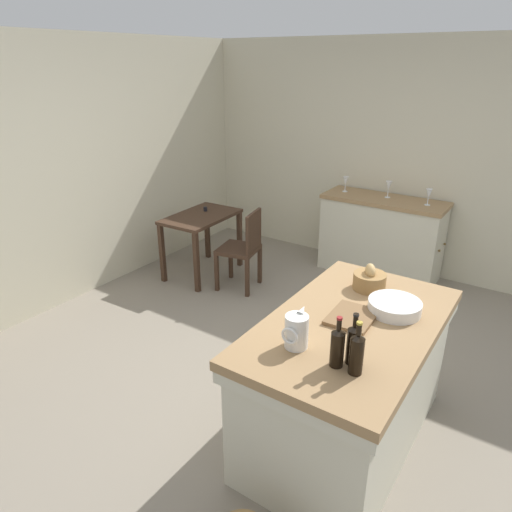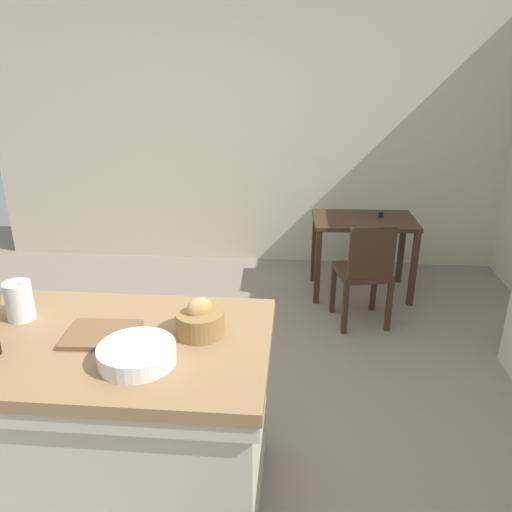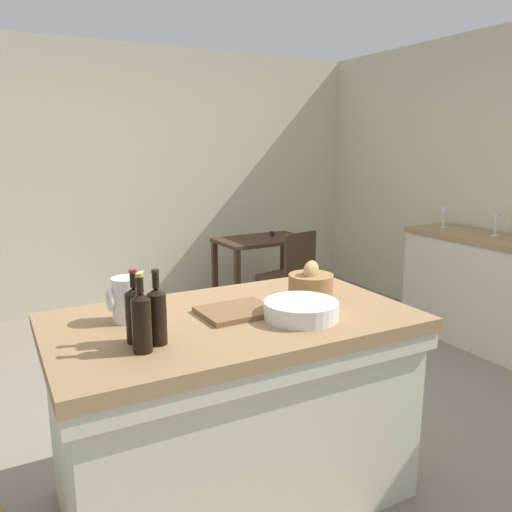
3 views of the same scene
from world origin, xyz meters
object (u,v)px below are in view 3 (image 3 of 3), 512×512
object	(u,v)px
wine_bottle_dark	(157,314)
wine_bottle_green	(142,321)
writing_desk	(262,250)
wine_glass_middle	(444,214)
wash_bowl	(301,310)
wine_glass_left	(496,220)
cutting_board	(236,311)
wine_bottle_amber	(135,313)
bread_basket	(311,284)
wooden_chair	(290,276)
island_table	(234,401)
pitcher	(127,299)
side_cabinet	(484,290)

from	to	relation	value
wine_bottle_dark	wine_bottle_green	xyz separation A→B (m)	(-0.07, -0.05, 0.00)
writing_desk	wine_glass_middle	xyz separation A→B (m)	(1.18, -1.22, 0.43)
wash_bowl	wine_glass_left	size ratio (longest dim) A/B	1.76
wine_glass_left	wine_glass_middle	bearing A→B (deg)	93.57
cutting_board	wine_glass_left	xyz separation A→B (m)	(2.68, 0.73, 0.14)
wine_bottle_amber	bread_basket	bearing A→B (deg)	11.37
bread_basket	wooden_chair	bearing A→B (deg)	60.98
wooden_chair	bread_basket	size ratio (longest dim) A/B	4.00
wooden_chair	cutting_board	bearing A→B (deg)	-127.86
wash_bowl	wine_bottle_amber	world-z (taller)	wine_bottle_amber
bread_basket	wine_bottle_amber	bearing A→B (deg)	-168.63
island_table	wooden_chair	bearing A→B (deg)	51.90
writing_desk	wine_glass_left	xyz separation A→B (m)	(1.21, -1.73, 0.44)
wooden_chair	wine_bottle_dark	size ratio (longest dim) A/B	3.07
writing_desk	bread_basket	bearing A→B (deg)	-113.27
writing_desk	pitcher	bearing A→B (deg)	-129.67
island_table	cutting_board	distance (m)	0.43
writing_desk	wine_bottle_amber	xyz separation A→B (m)	(-1.95, -2.57, 0.41)
writing_desk	wine_glass_middle	world-z (taller)	wine_glass_middle
bread_basket	wine_bottle_green	xyz separation A→B (m)	(-0.93, -0.29, 0.05)
wooden_chair	wine_glass_middle	world-z (taller)	wine_glass_middle
wine_bottle_amber	wooden_chair	bearing A→B (deg)	45.65
cutting_board	wine_bottle_green	size ratio (longest dim) A/B	1.09
side_cabinet	writing_desk	bearing A→B (deg)	123.88
side_cabinet	wine_bottle_amber	size ratio (longest dim) A/B	4.83
wooden_chair	wine_bottle_green	bearing A→B (deg)	-132.90
island_table	writing_desk	bearing A→B (deg)	58.80
cutting_board	island_table	bearing A→B (deg)	-146.03
wine_bottle_amber	wine_bottle_dark	bearing A→B (deg)	-40.12
side_cabinet	wash_bowl	distance (m)	2.61
wooden_chair	cutting_board	size ratio (longest dim) A/B	2.78
wash_bowl	wine_bottle_green	bearing A→B (deg)	-176.77
wooden_chair	wine_bottle_dark	world-z (taller)	wine_bottle_dark
wooden_chair	bread_basket	xyz separation A→B (m)	(-0.98, -1.76, 0.48)
wash_bowl	wine_glass_middle	world-z (taller)	wine_glass_middle
bread_basket	pitcher	bearing A→B (deg)	175.54
wooden_chair	bread_basket	world-z (taller)	bread_basket
wash_bowl	wine_glass_left	world-z (taller)	wine_glass_left
writing_desk	wine_glass_left	bearing A→B (deg)	-55.02
wooden_chair	cutting_board	world-z (taller)	cutting_board
wash_bowl	wine_bottle_green	size ratio (longest dim) A/B	1.11
wine_bottle_dark	side_cabinet	bearing A→B (deg)	16.72
side_cabinet	writing_desk	distance (m)	2.07
wash_bowl	wine_bottle_amber	distance (m)	0.71
island_table	pitcher	xyz separation A→B (m)	(-0.42, 0.15, 0.51)
writing_desk	wine_glass_middle	size ratio (longest dim) A/B	5.22
island_table	wine_bottle_green	world-z (taller)	wine_bottle_green
side_cabinet	wine_bottle_amber	distance (m)	3.27
writing_desk	wine_bottle_dark	world-z (taller)	wine_bottle_dark
wine_bottle_green	bread_basket	bearing A→B (deg)	17.42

